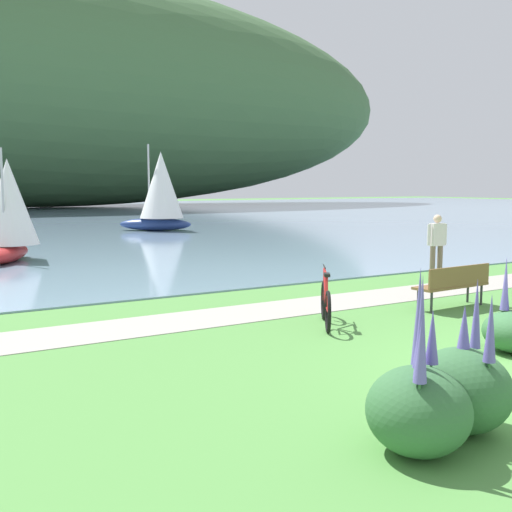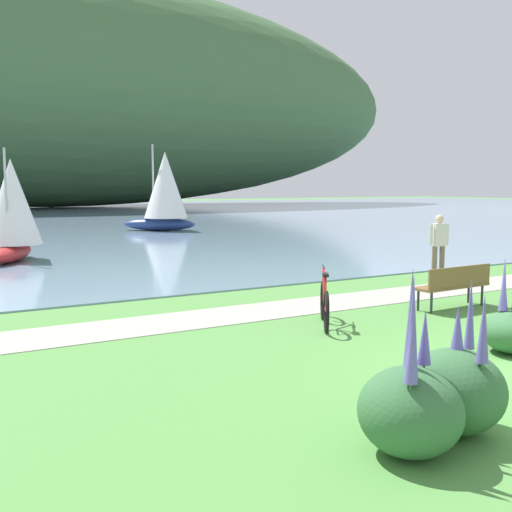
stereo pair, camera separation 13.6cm
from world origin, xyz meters
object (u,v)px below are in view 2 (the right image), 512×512
at_px(person_at_shoreline, 439,242).
at_px(sailboat_mid_bay, 165,190).
at_px(bicycle_leaning_near_bench, 325,304).
at_px(park_bench_near_camera, 455,283).
at_px(sailboat_far_off, 12,208).

xyz_separation_m(person_at_shoreline, sailboat_mid_bay, (0.04, 19.62, 1.26)).
xyz_separation_m(bicycle_leaning_near_bench, sailboat_mid_bay, (5.98, 22.55, 1.84)).
bearing_deg(person_at_shoreline, park_bench_near_camera, -132.48).
bearing_deg(sailboat_far_off, sailboat_mid_bay, 47.35).
bearing_deg(person_at_shoreline, sailboat_far_off, 134.06).
bearing_deg(bicycle_leaning_near_bench, park_bench_near_camera, -1.73).
bearing_deg(park_bench_near_camera, sailboat_mid_bay, 82.94).
xyz_separation_m(park_bench_near_camera, person_at_shoreline, (2.77, 3.02, 0.46)).
height_order(park_bench_near_camera, person_at_shoreline, person_at_shoreline).
bearing_deg(bicycle_leaning_near_bench, sailboat_mid_bay, 75.15).
distance_m(park_bench_near_camera, bicycle_leaning_near_bench, 3.18).
distance_m(park_bench_near_camera, person_at_shoreline, 4.12).
relative_size(person_at_shoreline, sailboat_mid_bay, 0.37).
distance_m(park_bench_near_camera, sailboat_far_off, 14.19).
relative_size(bicycle_leaning_near_bench, person_at_shoreline, 0.88).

